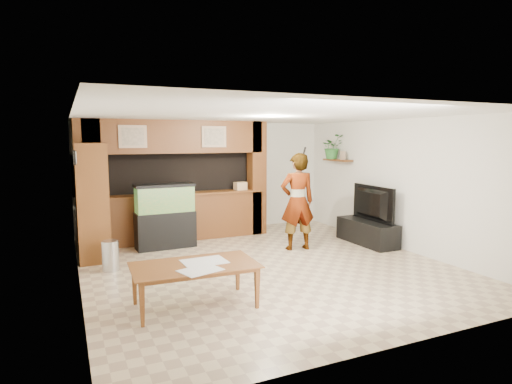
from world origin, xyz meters
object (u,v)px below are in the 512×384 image
aquarium (165,217)px  person (297,202)px  dining_table (196,286)px  pantry_cabinet (92,202)px  television (368,204)px

aquarium → person: bearing=-29.0°
aquarium → dining_table: bearing=-97.8°
pantry_cabinet → dining_table: (1.06, -2.96, -0.78)m
television → dining_table: television is taller
pantry_cabinet → television: (5.35, -1.11, -0.21)m
pantry_cabinet → dining_table: size_ratio=1.31×
aquarium → person: (2.38, -1.20, 0.33)m
television → person: person is taller
pantry_cabinet → person: size_ratio=1.10×
pantry_cabinet → dining_table: bearing=-70.2°
pantry_cabinet → person: bearing=-13.4°
aquarium → television: size_ratio=1.02×
pantry_cabinet → aquarium: pantry_cabinet is taller
pantry_cabinet → aquarium: 1.48m
television → dining_table: (-4.29, -1.85, -0.57)m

